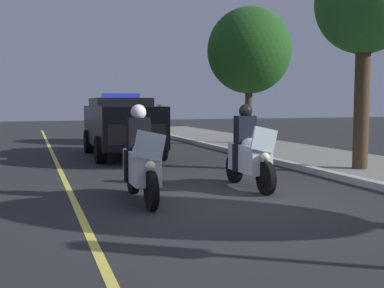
{
  "coord_description": "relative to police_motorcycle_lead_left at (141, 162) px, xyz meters",
  "views": [
    {
      "loc": [
        7.37,
        -3.15,
        1.75
      ],
      "look_at": [
        -1.81,
        0.0,
        0.9
      ],
      "focal_mm": 44.23,
      "sensor_mm": 36.0,
      "label": 1
    }
  ],
  "objects": [
    {
      "name": "ground_plane",
      "position": [
        0.79,
        1.31,
        -0.7
      ],
      "size": [
        80.0,
        80.0,
        0.0
      ],
      "primitive_type": "plane",
      "color": "#28282B"
    },
    {
      "name": "tree_mid_block",
      "position": [
        -1.62,
        5.98,
        3.43
      ],
      "size": [
        2.41,
        2.41,
        5.37
      ],
      "color": "#42301E",
      "rests_on": "sidewalk_strip"
    },
    {
      "name": "lane_stripe_center",
      "position": [
        0.79,
        -1.14,
        -0.7
      ],
      "size": [
        48.0,
        0.12,
        0.01
      ],
      "primitive_type": "cube",
      "color": "#E0D14C",
      "rests_on": "ground"
    },
    {
      "name": "police_motorcycle_lead_left",
      "position": [
        0.0,
        0.0,
        0.0
      ],
      "size": [
        2.14,
        0.56,
        1.72
      ],
      "color": "black",
      "rests_on": "ground"
    },
    {
      "name": "tree_far_back",
      "position": [
        -9.48,
        6.68,
        3.15
      ],
      "size": [
        3.41,
        3.41,
        5.51
      ],
      "color": "#42301E",
      "rests_on": "sidewalk_strip"
    },
    {
      "name": "police_motorcycle_lead_right",
      "position": [
        -0.54,
        2.37,
        0.0
      ],
      "size": [
        2.14,
        0.56,
        1.72
      ],
      "color": "black",
      "rests_on": "ground"
    },
    {
      "name": "police_suv",
      "position": [
        -7.09,
        0.97,
        0.37
      ],
      "size": [
        4.93,
        2.12,
        2.05
      ],
      "color": "black",
      "rests_on": "ground"
    },
    {
      "name": "cyclist_background",
      "position": [
        -12.19,
        3.6,
        0.14
      ],
      "size": [
        1.76,
        0.32,
        1.69
      ],
      "color": "black",
      "rests_on": "ground"
    }
  ]
}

